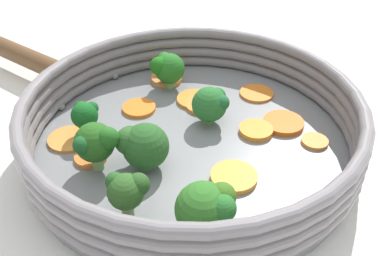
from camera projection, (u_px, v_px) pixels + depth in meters
name	position (u px, v px, depth m)	size (l,w,h in m)	color
ground_plane	(192.00, 151.00, 0.50)	(4.00, 4.00, 0.00)	white
skillet	(192.00, 145.00, 0.49)	(0.34, 0.34, 0.02)	gray
skillet_rim_wall	(192.00, 118.00, 0.47)	(0.36, 0.36, 0.05)	gray
skillet_handle	(33.00, 60.00, 0.61)	(0.03, 0.03, 0.19)	brown
skillet_rivet_left	(115.00, 76.00, 0.59)	(0.01, 0.01, 0.01)	gray
skillet_rivet_right	(61.00, 107.00, 0.53)	(0.01, 0.01, 0.01)	gray
carrot_slice_0	(139.00, 108.00, 0.53)	(0.04, 0.04, 0.00)	orange
carrot_slice_1	(283.00, 123.00, 0.51)	(0.05, 0.05, 0.01)	#DB5F15
carrot_slice_2	(315.00, 141.00, 0.48)	(0.03, 0.03, 0.00)	orange
carrot_slice_3	(257.00, 93.00, 0.56)	(0.04, 0.04, 0.00)	orange
carrot_slice_4	(167.00, 79.00, 0.59)	(0.04, 0.04, 0.01)	#ED8B41
carrot_slice_5	(195.00, 99.00, 0.55)	(0.04, 0.04, 0.00)	orange
carrot_slice_6	(204.00, 104.00, 0.54)	(0.04, 0.04, 0.00)	orange
carrot_slice_7	(91.00, 157.00, 0.46)	(0.03, 0.03, 0.00)	orange
carrot_slice_8	(234.00, 177.00, 0.43)	(0.05, 0.05, 0.01)	orange
carrot_slice_9	(69.00, 139.00, 0.48)	(0.05, 0.05, 0.00)	orange
carrot_slice_10	(256.00, 130.00, 0.49)	(0.04, 0.04, 0.01)	orange
broccoli_floret_0	(211.00, 104.00, 0.50)	(0.04, 0.04, 0.04)	#5D9346
broccoli_floret_1	(96.00, 144.00, 0.43)	(0.04, 0.04, 0.05)	#8AAC63
broccoli_floret_2	(167.00, 68.00, 0.56)	(0.04, 0.04, 0.05)	#84AD5F
broccoli_floret_3	(85.00, 115.00, 0.48)	(0.03, 0.03, 0.04)	#7CA74E
broccoli_floret_4	(141.00, 145.00, 0.43)	(0.05, 0.05, 0.05)	#7BA36D
broccoli_floret_5	(207.00, 208.00, 0.36)	(0.05, 0.05, 0.05)	#81A66C
broccoli_floret_6	(127.00, 190.00, 0.38)	(0.04, 0.03, 0.05)	#7B995B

